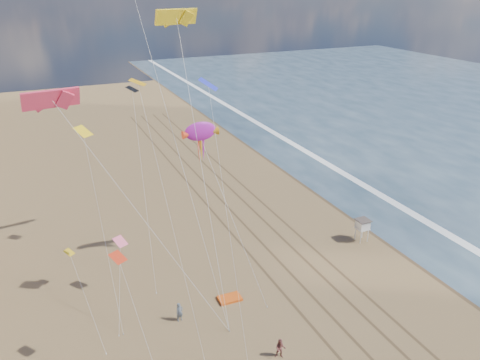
% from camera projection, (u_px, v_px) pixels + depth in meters
% --- Properties ---
extents(wet_sand, '(260.00, 260.00, 0.00)m').
position_uv_depth(wet_sand, '(328.00, 182.00, 72.99)').
color(wet_sand, '#42301E').
rests_on(wet_sand, ground).
extents(foam, '(260.00, 260.00, 0.00)m').
position_uv_depth(foam, '(350.00, 177.00, 74.57)').
color(foam, white).
rests_on(foam, ground).
extents(tracks, '(7.68, 120.00, 0.01)m').
position_uv_depth(tracks, '(263.00, 232.00, 58.42)').
color(tracks, brown).
rests_on(tracks, ground).
extents(lifeguard_stand, '(1.57, 1.57, 2.83)m').
position_uv_depth(lifeguard_stand, '(363.00, 225.00, 55.62)').
color(lifeguard_stand, silver).
rests_on(lifeguard_stand, ground).
extents(grounded_kite, '(2.27, 1.47, 0.25)m').
position_uv_depth(grounded_kite, '(230.00, 298.00, 46.03)').
color(grounded_kite, '#EB5613').
rests_on(grounded_kite, ground).
extents(show_kite, '(3.90, 6.07, 18.02)m').
position_uv_depth(show_kite, '(200.00, 132.00, 47.70)').
color(show_kite, '#B21BAD').
rests_on(show_kite, ground).
extents(kite_flyer_a, '(0.78, 0.60, 1.89)m').
position_uv_depth(kite_flyer_a, '(180.00, 312.00, 42.86)').
color(kite_flyer_a, '#515B68').
rests_on(kite_flyer_a, ground).
extents(kite_flyer_b, '(1.10, 1.02, 1.81)m').
position_uv_depth(kite_flyer_b, '(280.00, 348.00, 38.70)').
color(kite_flyer_b, brown).
rests_on(kite_flyer_b, ground).
extents(small_kites, '(13.60, 18.64, 18.12)m').
position_uv_depth(small_kites, '(128.00, 148.00, 41.42)').
color(small_kites, black).
rests_on(small_kites, ground).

